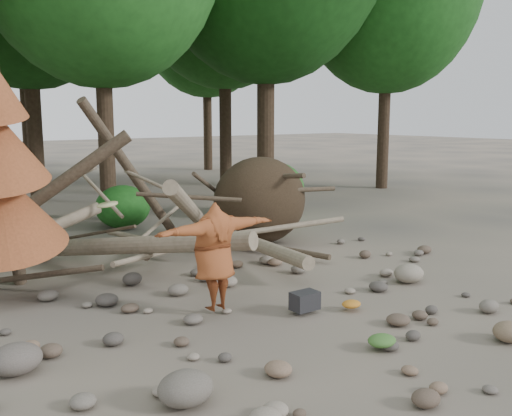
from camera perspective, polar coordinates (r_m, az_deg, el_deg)
ground at (r=8.32m, az=4.05°, el=-11.19°), size 120.00×120.00×0.00m
deadfall_pile at (r=12.54m, az=-1.54°, el=0.32°), size 8.55×5.24×3.30m
bush_mid at (r=15.10m, az=-13.19°, el=0.11°), size 1.40×1.40×1.12m
bush_right at (r=16.52m, az=1.40°, el=1.98°), size 2.00×2.00×1.60m
frisbee_thrower at (r=8.35m, az=-4.20°, el=-4.82°), size 2.72×0.54×1.73m
backpack at (r=8.58m, az=4.90°, el=-9.60°), size 0.41×0.28×0.27m
cloth_green at (r=7.50m, az=12.46°, el=-13.17°), size 0.39×0.32×0.14m
cloth_orange at (r=8.80m, az=9.51°, el=-9.76°), size 0.31×0.25×0.11m
boulder_front_left at (r=6.10m, az=-7.06°, el=-17.46°), size 0.58×0.52×0.35m
boulder_front_right at (r=8.24m, az=24.00°, el=-11.23°), size 0.44×0.40×0.26m
boulder_mid_right at (r=10.40m, az=15.04°, el=-6.33°), size 0.55×0.49×0.33m
boulder_mid_left at (r=7.22m, az=-22.89°, el=-13.74°), size 0.59×0.53×0.35m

